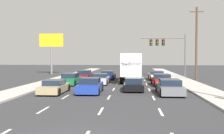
% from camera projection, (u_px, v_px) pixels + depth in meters
% --- Properties ---
extents(ground_plane, '(140.00, 140.00, 0.00)m').
position_uv_depth(ground_plane, '(119.00, 81.00, 33.31)').
color(ground_plane, '#333335').
extents(sidewalk_right, '(2.76, 80.00, 0.14)m').
position_uv_depth(sidewalk_right, '(193.00, 85.00, 27.66)').
color(sidewalk_right, '#B2AFA8').
rests_on(sidewalk_right, ground_plane).
extents(sidewalk_left, '(2.76, 80.00, 0.14)m').
position_uv_depth(sidewalk_left, '(43.00, 84.00, 29.00)').
color(sidewalk_left, '#B2AFA8').
rests_on(sidewalk_left, ground_plane).
extents(lane_markings, '(6.94, 57.00, 0.01)m').
position_uv_depth(lane_markings, '(118.00, 82.00, 32.05)').
color(lane_markings, silver).
rests_on(lane_markings, ground_plane).
extents(car_maroon, '(1.92, 4.58, 1.27)m').
position_uv_depth(car_maroon, '(84.00, 75.00, 36.24)').
color(car_maroon, maroon).
rests_on(car_maroon, ground_plane).
extents(car_green, '(1.91, 4.13, 1.30)m').
position_uv_depth(car_green, '(70.00, 79.00, 28.71)').
color(car_green, '#196B38').
rests_on(car_green, ground_plane).
extents(car_tan, '(1.87, 4.23, 1.16)m').
position_uv_depth(car_tan, '(54.00, 87.00, 21.85)').
color(car_tan, tan).
rests_on(car_tan, ground_plane).
extents(car_navy, '(1.98, 4.19, 1.20)m').
position_uv_depth(car_navy, '(108.00, 75.00, 35.97)').
color(car_navy, '#141E4C').
rests_on(car_navy, ground_plane).
extents(car_silver, '(1.86, 4.04, 1.23)m').
position_uv_depth(car_silver, '(100.00, 79.00, 29.31)').
color(car_silver, '#B7BABF').
rests_on(car_silver, ground_plane).
extents(car_blue, '(2.04, 4.10, 1.33)m').
position_uv_depth(car_blue, '(90.00, 86.00, 22.03)').
color(car_blue, '#1E389E').
rests_on(car_blue, ground_plane).
extents(box_truck, '(2.55, 8.69, 3.53)m').
position_uv_depth(box_truck, '(131.00, 66.00, 31.66)').
color(box_truck, white).
rests_on(box_truck, ground_plane).
extents(car_black, '(1.84, 4.18, 1.21)m').
position_uv_depth(car_black, '(134.00, 84.00, 23.71)').
color(car_black, black).
rests_on(car_black, ground_plane).
extents(car_white, '(2.06, 4.47, 1.26)m').
position_uv_depth(car_white, '(156.00, 76.00, 34.58)').
color(car_white, white).
rests_on(car_white, ground_plane).
extents(car_red, '(2.05, 4.48, 1.29)m').
position_uv_depth(car_red, '(162.00, 80.00, 27.97)').
color(car_red, red).
rests_on(car_red, ground_plane).
extents(car_gray, '(1.98, 4.64, 1.26)m').
position_uv_depth(car_gray, '(170.00, 87.00, 21.33)').
color(car_gray, slate).
rests_on(car_gray, ground_plane).
extents(traffic_signal_mast, '(6.97, 0.69, 6.67)m').
position_uv_depth(traffic_signal_mast, '(164.00, 45.00, 39.35)').
color(traffic_signal_mast, '#595B56').
rests_on(traffic_signal_mast, ground_plane).
extents(utility_pole_mid, '(1.80, 0.28, 9.80)m').
position_uv_depth(utility_pole_mid, '(196.00, 43.00, 34.11)').
color(utility_pole_mid, brown).
rests_on(utility_pole_mid, ground_plane).
extents(roadside_billboard, '(4.44, 0.36, 7.43)m').
position_uv_depth(roadside_billboard, '(51.00, 45.00, 46.60)').
color(roadside_billboard, slate).
rests_on(roadside_billboard, ground_plane).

